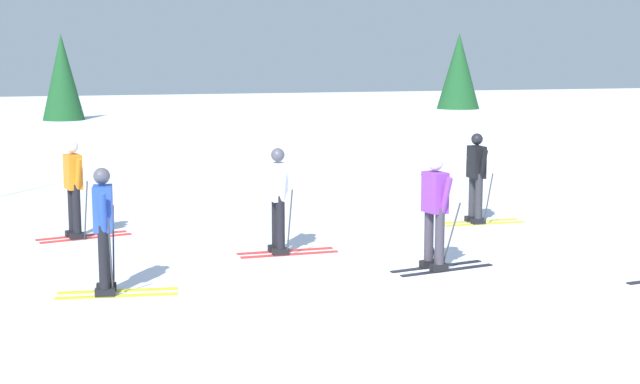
{
  "coord_description": "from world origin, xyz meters",
  "views": [
    {
      "loc": [
        -4.39,
        -11.27,
        3.2
      ],
      "look_at": [
        0.15,
        3.24,
        0.9
      ],
      "focal_mm": 51.9,
      "sensor_mm": 36.0,
      "label": 1
    }
  ],
  "objects_px": {
    "skier_white": "(279,198)",
    "skier_orange": "(74,186)",
    "conifer_far_right": "(63,88)",
    "conifer_far_left": "(459,76)",
    "skier_blue": "(104,227)",
    "skier_black": "(477,175)",
    "skier_purple": "(435,209)"
  },
  "relations": [
    {
      "from": "skier_white",
      "to": "skier_orange",
      "type": "distance_m",
      "value": 3.8
    },
    {
      "from": "skier_white",
      "to": "conifer_far_right",
      "type": "distance_m",
      "value": 14.55
    },
    {
      "from": "skier_orange",
      "to": "conifer_far_right",
      "type": "height_order",
      "value": "conifer_far_right"
    },
    {
      "from": "skier_white",
      "to": "conifer_far_left",
      "type": "xyz_separation_m",
      "value": [
        10.76,
        15.82,
        1.46
      ]
    },
    {
      "from": "conifer_far_right",
      "to": "skier_white",
      "type": "bearing_deg",
      "value": -78.94
    },
    {
      "from": "skier_blue",
      "to": "conifer_far_left",
      "type": "xyz_separation_m",
      "value": [
        13.61,
        17.56,
        1.46
      ]
    },
    {
      "from": "skier_white",
      "to": "skier_black",
      "type": "distance_m",
      "value": 4.49
    },
    {
      "from": "conifer_far_left",
      "to": "conifer_far_right",
      "type": "relative_size",
      "value": 1.03
    },
    {
      "from": "conifer_far_right",
      "to": "skier_black",
      "type": "bearing_deg",
      "value": -61.17
    },
    {
      "from": "skier_black",
      "to": "conifer_far_left",
      "type": "bearing_deg",
      "value": 65.53
    },
    {
      "from": "skier_blue",
      "to": "skier_black",
      "type": "xyz_separation_m",
      "value": [
        7.08,
        3.23,
        -0.0
      ]
    },
    {
      "from": "skier_orange",
      "to": "conifer_far_right",
      "type": "relative_size",
      "value": 0.46
    },
    {
      "from": "skier_purple",
      "to": "skier_black",
      "type": "height_order",
      "value": "same"
    },
    {
      "from": "skier_purple",
      "to": "conifer_far_left",
      "type": "relative_size",
      "value": 0.44
    },
    {
      "from": "skier_black",
      "to": "skier_orange",
      "type": "xyz_separation_m",
      "value": [
        -7.29,
        0.79,
        0.0
      ]
    },
    {
      "from": "skier_black",
      "to": "conifer_far_right",
      "type": "relative_size",
      "value": 0.46
    },
    {
      "from": "skier_white",
      "to": "skier_black",
      "type": "relative_size",
      "value": 1.0
    },
    {
      "from": "conifer_far_right",
      "to": "skier_orange",
      "type": "bearing_deg",
      "value": -91.29
    },
    {
      "from": "skier_purple",
      "to": "skier_black",
      "type": "xyz_separation_m",
      "value": [
        2.32,
        3.24,
        0.0
      ]
    },
    {
      "from": "skier_blue",
      "to": "skier_white",
      "type": "relative_size",
      "value": 1.0
    },
    {
      "from": "conifer_far_right",
      "to": "conifer_far_left",
      "type": "bearing_deg",
      "value": 6.69
    },
    {
      "from": "skier_blue",
      "to": "skier_white",
      "type": "height_order",
      "value": "same"
    },
    {
      "from": "skier_purple",
      "to": "skier_white",
      "type": "xyz_separation_m",
      "value": [
        -1.92,
        1.76,
        0.0
      ]
    },
    {
      "from": "skier_black",
      "to": "conifer_far_right",
      "type": "height_order",
      "value": "conifer_far_right"
    },
    {
      "from": "skier_blue",
      "to": "conifer_far_right",
      "type": "bearing_deg",
      "value": 89.77
    },
    {
      "from": "skier_purple",
      "to": "skier_orange",
      "type": "relative_size",
      "value": 1.0
    },
    {
      "from": "skier_blue",
      "to": "skier_black",
      "type": "distance_m",
      "value": 7.78
    },
    {
      "from": "conifer_far_left",
      "to": "skier_orange",
      "type": "bearing_deg",
      "value": -135.56
    },
    {
      "from": "skier_orange",
      "to": "skier_white",
      "type": "bearing_deg",
      "value": -36.66
    },
    {
      "from": "skier_purple",
      "to": "conifer_far_left",
      "type": "distance_m",
      "value": 19.73
    },
    {
      "from": "skier_black",
      "to": "conifer_far_left",
      "type": "xyz_separation_m",
      "value": [
        6.52,
        14.34,
        1.46
      ]
    },
    {
      "from": "skier_black",
      "to": "skier_orange",
      "type": "bearing_deg",
      "value": 173.8
    }
  ]
}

